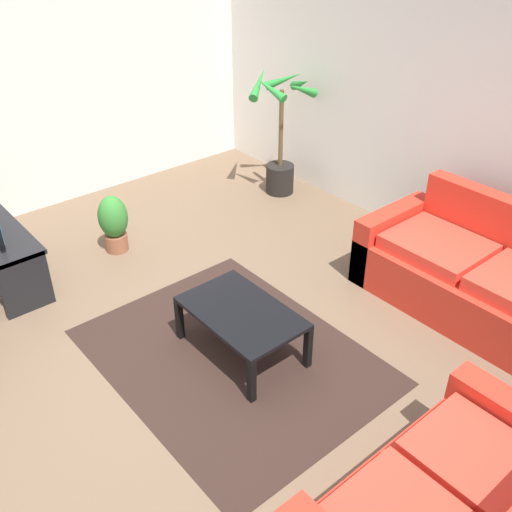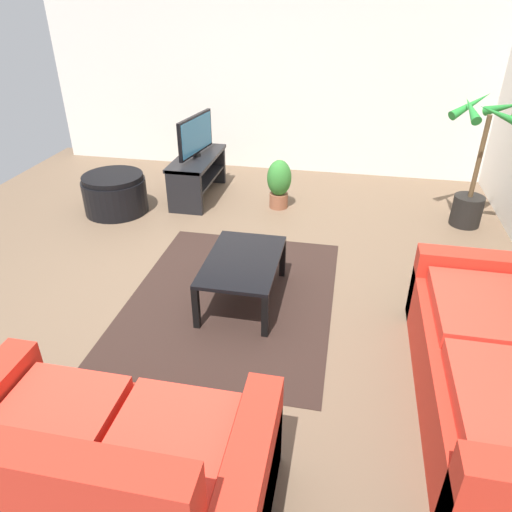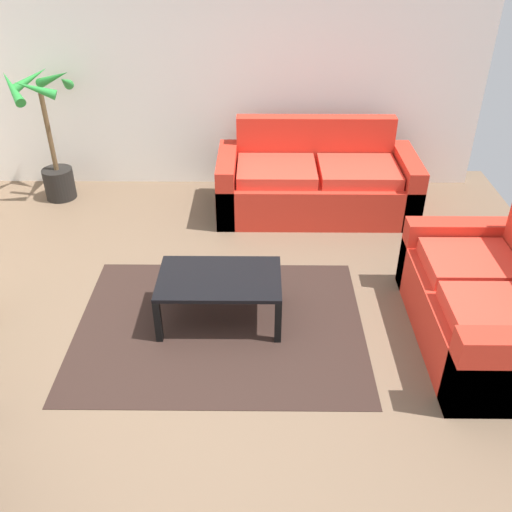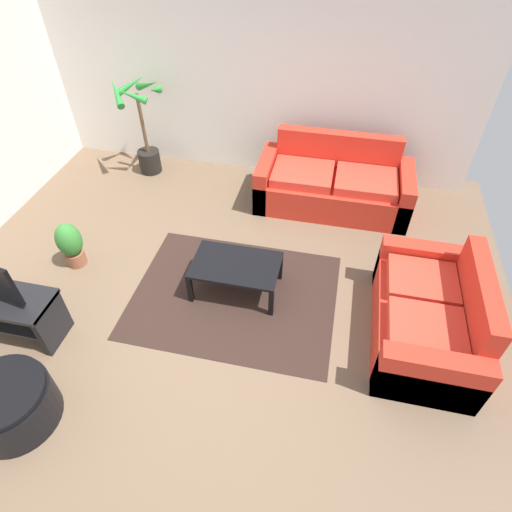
{
  "view_description": "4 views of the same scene",
  "coord_description": "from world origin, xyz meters",
  "px_view_note": "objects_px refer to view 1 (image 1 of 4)",
  "views": [
    {
      "loc": [
        2.97,
        -1.64,
        3.0
      ],
      "look_at": [
        0.15,
        0.73,
        0.67
      ],
      "focal_mm": 40.61,
      "sensor_mm": 36.0,
      "label": 1
    },
    {
      "loc": [
        3.55,
        1.22,
        2.33
      ],
      "look_at": [
        0.47,
        0.6,
        0.52
      ],
      "focal_mm": 33.34,
      "sensor_mm": 36.0,
      "label": 2
    },
    {
      "loc": [
        0.62,
        -2.99,
        2.79
      ],
      "look_at": [
        0.59,
        0.52,
        0.54
      ],
      "focal_mm": 39.25,
      "sensor_mm": 36.0,
      "label": 3
    },
    {
      "loc": [
        1.21,
        -2.61,
        3.53
      ],
      "look_at": [
        0.52,
        0.52,
        0.49
      ],
      "focal_mm": 29.72,
      "sensor_mm": 36.0,
      "label": 4
    }
  ],
  "objects_px": {
    "couch_main": "(483,281)",
    "coffee_table": "(241,316)",
    "potted_palm": "(281,143)",
    "tv_stand": "(0,251)",
    "potted_plant_small": "(114,222)"
  },
  "relations": [
    {
      "from": "coffee_table",
      "to": "potted_palm",
      "type": "distance_m",
      "value": 2.83
    },
    {
      "from": "couch_main",
      "to": "tv_stand",
      "type": "xyz_separation_m",
      "value": [
        -2.96,
        -2.86,
        0.04
      ]
    },
    {
      "from": "couch_main",
      "to": "potted_plant_small",
      "type": "xyz_separation_m",
      "value": [
        -2.83,
        -1.83,
        0.01
      ]
    },
    {
      "from": "tv_stand",
      "to": "potted_palm",
      "type": "xyz_separation_m",
      "value": [
        0.19,
        3.13,
        0.26
      ]
    },
    {
      "from": "potted_palm",
      "to": "potted_plant_small",
      "type": "height_order",
      "value": "potted_palm"
    },
    {
      "from": "potted_palm",
      "to": "couch_main",
      "type": "bearing_deg",
      "value": -5.57
    },
    {
      "from": "coffee_table",
      "to": "potted_palm",
      "type": "bearing_deg",
      "value": 131.97
    },
    {
      "from": "potted_plant_small",
      "to": "potted_palm",
      "type": "bearing_deg",
      "value": 88.21
    },
    {
      "from": "coffee_table",
      "to": "potted_palm",
      "type": "relative_size",
      "value": 0.67
    },
    {
      "from": "potted_palm",
      "to": "coffee_table",
      "type": "bearing_deg",
      "value": -48.03
    },
    {
      "from": "couch_main",
      "to": "coffee_table",
      "type": "height_order",
      "value": "couch_main"
    },
    {
      "from": "couch_main",
      "to": "coffee_table",
      "type": "relative_size",
      "value": 2.16
    },
    {
      "from": "couch_main",
      "to": "tv_stand",
      "type": "distance_m",
      "value": 4.12
    },
    {
      "from": "tv_stand",
      "to": "potted_plant_small",
      "type": "xyz_separation_m",
      "value": [
        0.13,
        1.03,
        -0.03
      ]
    },
    {
      "from": "couch_main",
      "to": "potted_plant_small",
      "type": "relative_size",
      "value": 3.46
    }
  ]
}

